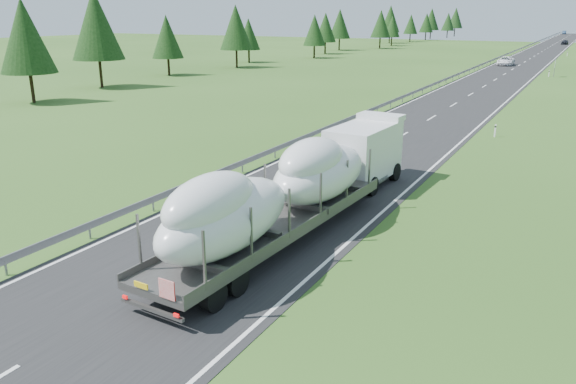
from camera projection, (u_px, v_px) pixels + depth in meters
The scene contains 10 objects.
ground at pixel (189, 264), 21.62m from camera, with size 400.00×400.00×0.00m, color #2C501A.
road_surface at pixel (520, 65), 105.49m from camera, with size 10.00×400.00×0.02m, color black.
guardrail at pixel (491, 61), 107.66m from camera, with size 0.10×400.00×0.76m.
marker_posts at pixel (573, 48), 148.52m from camera, with size 0.13×350.08×1.00m.
highway_sign at pixel (555, 65), 84.91m from camera, with size 0.08×0.90×2.60m.
tree_line_left at pixel (306, 25), 120.98m from camera, with size 15.63×273.25×12.32m.
boat_truck at pixel (301, 181), 24.47m from camera, with size 3.61×20.03×4.08m.
distant_van at pixel (506, 61), 104.56m from camera, with size 2.64×5.73×1.59m, color white.
distant_car_dark at pixel (565, 42), 175.49m from camera, with size 1.74×4.32×1.47m, color black.
distant_car_blue at pixel (564, 32), 266.18m from camera, with size 1.64×4.72×1.55m, color #1B314C.
Camera 1 is at (12.73, -15.59, 9.19)m, focal length 35.00 mm.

